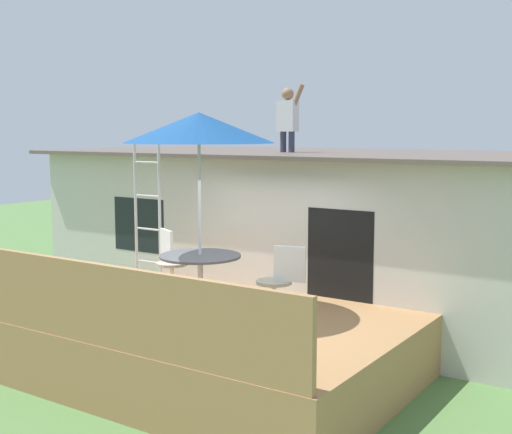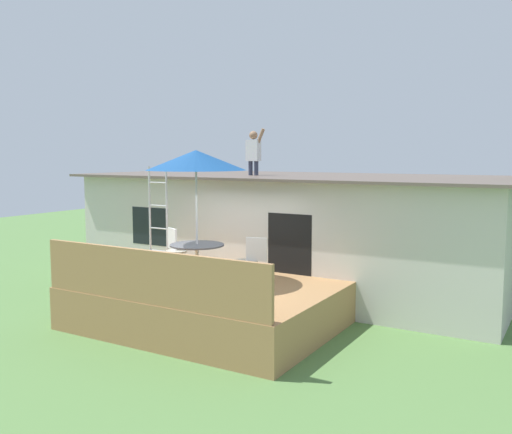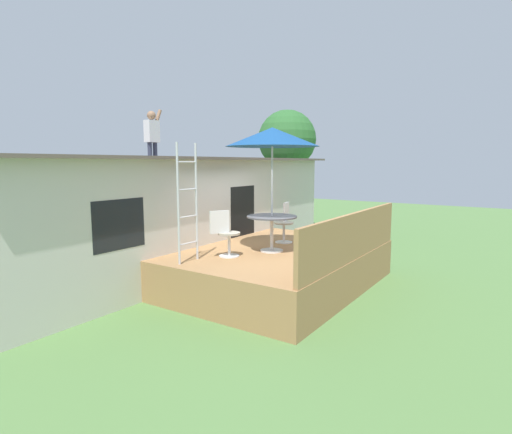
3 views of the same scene
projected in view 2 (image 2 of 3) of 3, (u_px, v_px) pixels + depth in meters
ground_plane at (208, 325)px, 10.71m from camera, size 40.00×40.00×0.00m
house at (293, 231)px, 13.64m from camera, size 10.50×4.50×2.76m
deck at (208, 304)px, 10.66m from camera, size 4.75×3.44×0.80m
deck_railing at (149, 277)px, 9.14m from camera, size 4.65×0.08×0.90m
patio_table at (197, 252)px, 10.69m from camera, size 1.04×1.04×0.74m
patio_umbrella at (196, 160)px, 10.49m from camera, size 1.90×1.90×2.54m
step_ladder at (158, 217)px, 12.15m from camera, size 0.52×0.04×2.20m
person_figure at (254, 150)px, 13.25m from camera, size 0.47×0.20×1.11m
patio_chair_left at (175, 251)px, 11.59m from camera, size 0.58×0.44×0.92m
patio_chair_right at (250, 262)px, 10.43m from camera, size 0.61×0.44×0.92m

